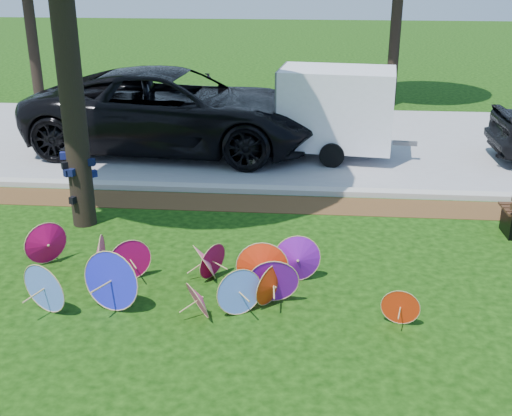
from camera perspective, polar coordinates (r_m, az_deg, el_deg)
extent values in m
plane|color=black|center=(9.29, -4.20, -9.64)|extent=(90.00, 90.00, 0.00)
cube|color=#472D16|center=(13.30, -1.22, 0.44)|extent=(90.00, 1.00, 0.01)
cube|color=#B7B5AD|center=(13.93, -0.91, 1.69)|extent=(90.00, 0.30, 0.12)
cube|color=gray|center=(17.89, 0.44, 6.04)|extent=(90.00, 8.00, 0.01)
cylinder|color=black|center=(11.91, -16.44, 13.05)|extent=(0.44, 0.44, 6.42)
cone|color=#BC0850|center=(10.19, -4.07, -4.66)|extent=(0.48, 0.62, 0.62)
cone|color=red|center=(9.20, 12.73, -8.50)|extent=(0.56, 0.23, 0.55)
cone|color=purple|center=(9.45, 1.55, -6.36)|extent=(0.78, 0.33, 0.76)
cone|color=#BC0850|center=(10.33, -11.17, -4.45)|extent=(0.64, 0.44, 0.68)
cone|color=red|center=(9.38, 1.50, -6.90)|extent=(0.51, 0.65, 0.67)
cone|color=#BC0850|center=(11.11, -18.08, -3.06)|extent=(0.63, 0.63, 0.74)
cone|color=red|center=(9.69, 0.55, -5.41)|extent=(0.81, 0.16, 0.81)
cone|color=purple|center=(10.03, 3.70, -4.62)|extent=(0.78, 0.30, 0.77)
cone|color=#5F88FF|center=(9.69, -18.10, -6.69)|extent=(0.78, 0.48, 0.79)
cone|color=pink|center=(10.20, -4.42, -4.57)|extent=(0.62, 0.74, 0.61)
cone|color=#FF4485|center=(10.35, -13.80, -4.39)|extent=(0.26, 0.77, 0.76)
cone|color=#FF4485|center=(9.15, -5.01, -8.01)|extent=(0.58, 0.67, 0.58)
cone|color=#2227E8|center=(9.51, -12.56, -6.19)|extent=(0.94, 0.49, 0.92)
cone|color=#5F88FF|center=(9.21, -1.60, -7.35)|extent=(0.68, 0.48, 0.70)
imported|color=black|center=(16.92, -7.24, 8.60)|extent=(7.76, 3.99, 2.10)
cube|color=white|center=(16.22, 7.18, 8.82)|extent=(2.93, 2.04, 2.53)
cylinder|color=black|center=(23.11, -19.36, 14.73)|extent=(0.36, 0.36, 5.00)
cylinder|color=black|center=(22.37, 12.30, 15.23)|extent=(0.36, 0.36, 5.00)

